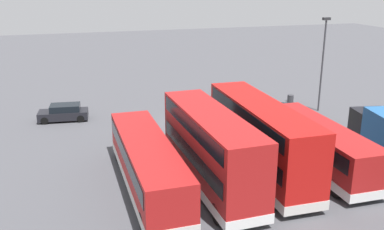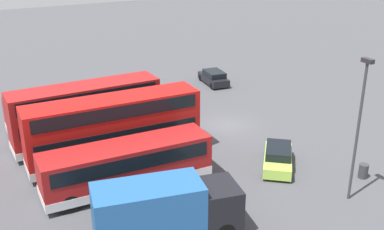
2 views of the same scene
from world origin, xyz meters
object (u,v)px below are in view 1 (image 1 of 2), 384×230
at_px(car_hatchback_silver, 64,113).
at_px(lamp_post_tall, 323,58).
at_px(bus_single_deck_near_end, 319,145).
at_px(waste_bin_yellow, 290,100).
at_px(bus_double_decker_second, 260,136).
at_px(car_small_green, 275,112).
at_px(bus_single_deck_fourth, 147,163).
at_px(bus_double_decker_third, 211,148).

distance_m(car_hatchback_silver, lamp_post_tall, 23.59).
height_order(bus_single_deck_near_end, waste_bin_yellow, bus_single_deck_near_end).
xyz_separation_m(bus_double_decker_second, lamp_post_tall, (-11.30, -10.52, 2.53)).
height_order(bus_double_decker_second, car_small_green, bus_double_decker_second).
distance_m(bus_double_decker_second, lamp_post_tall, 15.64).
relative_size(bus_single_deck_near_end, waste_bin_yellow, 11.08).
xyz_separation_m(bus_single_deck_near_end, bus_single_deck_fourth, (11.14, -0.55, 0.00)).
bearing_deg(bus_single_deck_near_end, bus_double_decker_third, 1.93).
bearing_deg(waste_bin_yellow, lamp_post_tall, 117.99).
bearing_deg(bus_double_decker_second, bus_double_decker_third, 13.48).
bearing_deg(bus_double_decker_second, bus_single_deck_near_end, 171.26).
distance_m(bus_single_deck_fourth, waste_bin_yellow, 21.64).
xyz_separation_m(bus_single_deck_near_end, waste_bin_yellow, (-5.92, -13.81, -1.15)).
height_order(bus_single_deck_near_end, car_hatchback_silver, bus_single_deck_near_end).
xyz_separation_m(bus_double_decker_third, bus_single_deck_fourth, (3.61, -0.80, -0.82)).
height_order(bus_double_decker_third, car_small_green, bus_double_decker_third).
height_order(bus_single_deck_near_end, bus_single_deck_fourth, same).
relative_size(bus_double_decker_third, car_hatchback_silver, 2.51).
bearing_deg(bus_double_decker_third, lamp_post_tall, -142.59).
height_order(bus_double_decker_third, lamp_post_tall, lamp_post_tall).
xyz_separation_m(car_hatchback_silver, car_small_green, (-17.63, 5.42, 0.00)).
distance_m(lamp_post_tall, waste_bin_yellow, 5.43).
bearing_deg(lamp_post_tall, bus_double_decker_second, 42.97).
distance_m(bus_single_deck_near_end, lamp_post_tall, 13.75).
relative_size(bus_double_decker_third, bus_single_deck_fourth, 0.90).
bearing_deg(lamp_post_tall, waste_bin_yellow, -62.01).
bearing_deg(bus_single_deck_fourth, car_small_green, -145.02).
bearing_deg(car_small_green, lamp_post_tall, -166.22).
xyz_separation_m(bus_double_decker_second, car_hatchback_silver, (11.52, -14.67, -1.75)).
height_order(bus_double_decker_second, lamp_post_tall, lamp_post_tall).
distance_m(bus_double_decker_second, car_hatchback_silver, 18.73).
bearing_deg(bus_single_deck_near_end, bus_single_deck_fourth, -2.83).
relative_size(bus_single_deck_fourth, car_hatchback_silver, 2.77).
distance_m(car_small_green, waste_bin_yellow, 5.46).
bearing_deg(bus_single_deck_fourth, bus_double_decker_second, -179.55).
distance_m(bus_single_deck_near_end, car_small_green, 10.13).
bearing_deg(bus_double_decker_third, bus_single_deck_near_end, -178.07).
xyz_separation_m(car_hatchback_silver, lamp_post_tall, (-22.82, 4.14, 4.28)).
height_order(car_hatchback_silver, waste_bin_yellow, car_hatchback_silver).
relative_size(bus_double_decker_second, car_small_green, 2.66).
height_order(bus_double_decker_second, bus_double_decker_third, same).
height_order(bus_single_deck_fourth, lamp_post_tall, lamp_post_tall).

